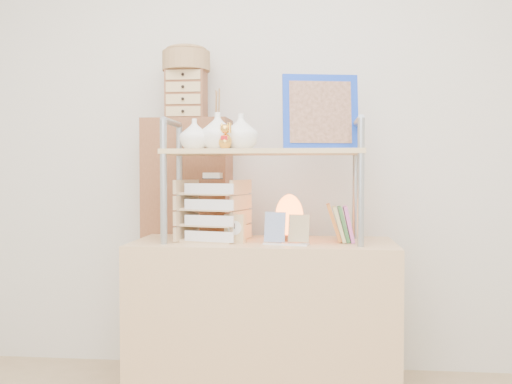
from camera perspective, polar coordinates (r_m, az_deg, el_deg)
desk at (r=2.71m, az=0.75°, el=-12.84°), size 1.20×0.50×0.75m
cabinet at (r=3.08m, az=-6.82°, el=-5.37°), size 0.45×0.25×1.35m
hutch at (r=2.64m, az=-0.32°, el=4.84°), size 0.90×0.34×0.78m
letter_tray at (r=2.66m, az=-4.32°, el=-2.16°), size 0.31×0.30×0.32m
salt_lamp at (r=2.68m, az=3.35°, el=-2.48°), size 0.14×0.13×0.21m
desk_clock at (r=2.57m, az=-2.10°, el=-3.67°), size 0.10×0.06×0.13m
postcard_stand at (r=2.51m, az=3.04°, el=-4.36°), size 0.21×0.10×0.14m
drawer_chest at (r=3.06m, az=-6.98°, el=9.61°), size 0.20×0.16×0.25m
woven_basket at (r=3.09m, az=-6.98°, el=12.83°), size 0.25×0.25×0.10m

